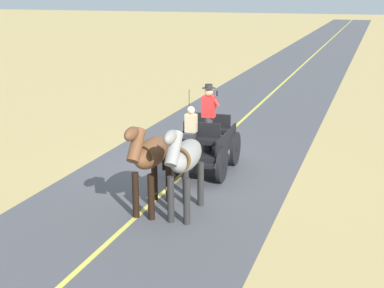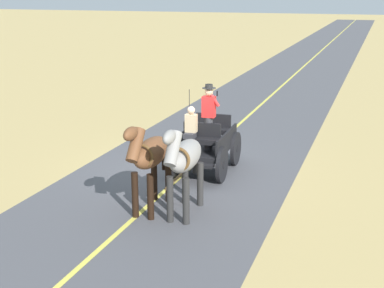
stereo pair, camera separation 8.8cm
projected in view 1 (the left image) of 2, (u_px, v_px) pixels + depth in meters
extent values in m
plane|color=tan|center=(188.00, 170.00, 15.09)|extent=(200.00, 200.00, 0.00)
cube|color=#4C4C51|center=(188.00, 170.00, 15.09)|extent=(5.90, 160.00, 0.01)
cube|color=#DBCC4C|center=(188.00, 169.00, 15.09)|extent=(0.12, 160.00, 0.00)
cube|color=black|center=(206.00, 148.00, 14.85)|extent=(1.26, 2.23, 0.12)
cube|color=black|center=(226.00, 140.00, 14.61)|extent=(0.12, 2.09, 0.44)
cube|color=black|center=(187.00, 136.00, 14.94)|extent=(0.12, 2.09, 0.44)
cube|color=black|center=(193.00, 165.00, 13.76)|extent=(1.09, 0.27, 0.08)
cube|color=black|center=(217.00, 143.00, 16.00)|extent=(0.73, 0.22, 0.06)
cube|color=black|center=(200.00, 140.00, 14.19)|extent=(1.03, 0.39, 0.14)
cube|color=black|center=(202.00, 131.00, 14.30)|extent=(1.02, 0.11, 0.44)
cube|color=black|center=(211.00, 130.00, 15.20)|extent=(1.03, 0.39, 0.14)
cube|color=black|center=(213.00, 121.00, 15.30)|extent=(1.02, 0.11, 0.44)
cylinder|color=black|center=(222.00, 165.00, 14.01)|extent=(0.13, 0.96, 0.96)
cylinder|color=black|center=(222.00, 165.00, 14.01)|extent=(0.13, 0.21, 0.21)
cylinder|color=black|center=(175.00, 160.00, 14.39)|extent=(0.13, 0.96, 0.96)
cylinder|color=black|center=(175.00, 160.00, 14.39)|extent=(0.13, 0.21, 0.21)
cylinder|color=black|center=(235.00, 149.00, 15.42)|extent=(0.13, 0.96, 0.96)
cylinder|color=black|center=(235.00, 149.00, 15.42)|extent=(0.13, 0.21, 0.21)
cylinder|color=black|center=(192.00, 145.00, 15.80)|extent=(0.13, 0.96, 0.96)
cylinder|color=black|center=(192.00, 145.00, 15.80)|extent=(0.13, 0.21, 0.21)
cylinder|color=brown|center=(181.00, 175.00, 12.85)|extent=(0.13, 2.00, 0.07)
cylinder|color=black|center=(189.00, 114.00, 14.08)|extent=(0.02, 0.02, 1.30)
cylinder|color=#2D2D33|center=(208.00, 133.00, 14.36)|extent=(0.22, 0.22, 0.90)
cube|color=red|center=(209.00, 107.00, 14.16)|extent=(0.35, 0.23, 0.56)
sphere|color=tan|center=(209.00, 92.00, 14.05)|extent=(0.22, 0.22, 0.22)
cylinder|color=black|center=(209.00, 88.00, 14.02)|extent=(0.36, 0.36, 0.01)
cylinder|color=black|center=(209.00, 86.00, 14.01)|extent=(0.20, 0.20, 0.10)
cylinder|color=red|center=(215.00, 101.00, 14.02)|extent=(0.26, 0.09, 0.32)
cube|color=black|center=(217.00, 93.00, 13.93)|extent=(0.02, 0.07, 0.14)
cube|color=#2D2D33|center=(190.00, 136.00, 14.12)|extent=(0.29, 0.33, 0.14)
cube|color=tan|center=(191.00, 123.00, 14.14)|extent=(0.31, 0.21, 0.48)
sphere|color=beige|center=(191.00, 110.00, 14.04)|extent=(0.20, 0.20, 0.20)
ellipsoid|color=gray|center=(186.00, 156.00, 11.79)|extent=(0.63, 1.58, 0.64)
cylinder|color=#272726|center=(187.00, 201.00, 11.47)|extent=(0.15, 0.15, 1.05)
cylinder|color=#272726|center=(171.00, 199.00, 11.57)|extent=(0.15, 0.15, 1.05)
cylinder|color=#272726|center=(201.00, 184.00, 12.48)|extent=(0.15, 0.15, 1.05)
cylinder|color=#272726|center=(186.00, 183.00, 12.58)|extent=(0.15, 0.15, 1.05)
cylinder|color=gray|center=(174.00, 149.00, 10.90)|extent=(0.29, 0.66, 0.73)
ellipsoid|color=gray|center=(170.00, 137.00, 10.62)|extent=(0.25, 0.55, 0.28)
cube|color=#272726|center=(174.00, 147.00, 10.91)|extent=(0.08, 0.50, 0.56)
cylinder|color=#272726|center=(195.00, 159.00, 12.56)|extent=(0.11, 0.11, 0.70)
torus|color=brown|center=(178.00, 159.00, 11.27)|extent=(0.55, 0.10, 0.55)
ellipsoid|color=brown|center=(152.00, 152.00, 12.02)|extent=(0.59, 1.57, 0.64)
cylinder|color=black|center=(151.00, 197.00, 11.71)|extent=(0.15, 0.15, 1.05)
cylinder|color=black|center=(136.00, 195.00, 11.82)|extent=(0.15, 0.15, 1.05)
cylinder|color=black|center=(169.00, 181.00, 12.70)|extent=(0.15, 0.15, 1.05)
cylinder|color=black|center=(154.00, 179.00, 12.81)|extent=(0.15, 0.15, 1.05)
cylinder|color=brown|center=(136.00, 145.00, 11.14)|extent=(0.27, 0.65, 0.73)
ellipsoid|color=brown|center=(131.00, 134.00, 10.86)|extent=(0.23, 0.54, 0.28)
cube|color=black|center=(137.00, 143.00, 11.15)|extent=(0.07, 0.50, 0.56)
cylinder|color=black|center=(164.00, 156.00, 12.78)|extent=(0.11, 0.11, 0.70)
torus|color=brown|center=(142.00, 156.00, 11.50)|extent=(0.55, 0.08, 0.55)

